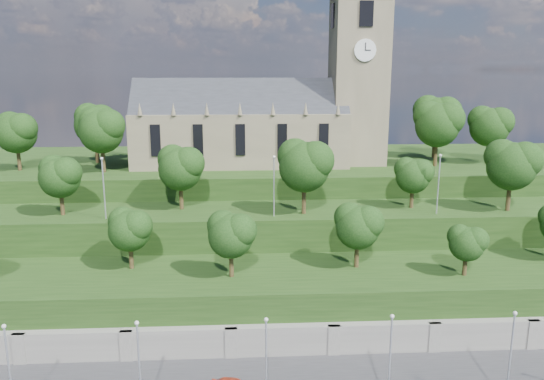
{
  "coord_description": "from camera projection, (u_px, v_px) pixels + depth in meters",
  "views": [
    {
      "loc": [
        -3.65,
        -35.56,
        29.26
      ],
      "look_at": [
        -0.01,
        30.0,
        14.33
      ],
      "focal_mm": 35.0,
      "sensor_mm": 36.0,
      "label": 1
    }
  ],
  "objects": [
    {
      "name": "retaining_wall",
      "position": [
        282.0,
        347.0,
        52.41
      ],
      "size": [
        160.0,
        2.1,
        5.0
      ],
      "color": "slate",
      "rests_on": "ground"
    },
    {
      "name": "embankment_lower",
      "position": [
        278.0,
        306.0,
        57.95
      ],
      "size": [
        160.0,
        12.0,
        8.0
      ],
      "primitive_type": "cube",
      "color": "#1A3411",
      "rests_on": "ground"
    },
    {
      "name": "embankment_upper",
      "position": [
        273.0,
        255.0,
        68.21
      ],
      "size": [
        160.0,
        10.0,
        12.0
      ],
      "primitive_type": "cube",
      "color": "#1A3411",
      "rests_on": "ground"
    },
    {
      "name": "hilltop",
      "position": [
        265.0,
        203.0,
        88.33
      ],
      "size": [
        160.0,
        32.0,
        15.0
      ],
      "primitive_type": "cube",
      "color": "#1A3411",
      "rests_on": "ground"
    },
    {
      "name": "church",
      "position": [
        271.0,
        115.0,
        81.13
      ],
      "size": [
        38.6,
        12.35,
        27.6
      ],
      "color": "#6B614B",
      "rests_on": "hilltop"
    },
    {
      "name": "trees_lower",
      "position": [
        285.0,
        231.0,
        56.31
      ],
      "size": [
        67.82,
        8.36,
        7.19
      ],
      "color": "#342814",
      "rests_on": "embankment_lower"
    },
    {
      "name": "trees_upper",
      "position": [
        311.0,
        166.0,
        64.86
      ],
      "size": [
        61.11,
        8.82,
        9.21
      ],
      "color": "#342814",
      "rests_on": "embankment_upper"
    },
    {
      "name": "trees_hilltop",
      "position": [
        290.0,
        123.0,
        80.28
      ],
      "size": [
        76.76,
        16.5,
        10.24
      ],
      "color": "#342814",
      "rests_on": "hilltop"
    },
    {
      "name": "lamp_posts_promenade",
      "position": [
        266.0,
        359.0,
        42.13
      ],
      "size": [
        60.36,
        0.36,
        8.38
      ],
      "color": "#B2B2B7",
      "rests_on": "promenade"
    },
    {
      "name": "lamp_posts_upper",
      "position": [
        274.0,
        181.0,
        63.01
      ],
      "size": [
        40.36,
        0.36,
        7.41
      ],
      "color": "#B2B2B7",
      "rests_on": "embankment_upper"
    }
  ]
}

